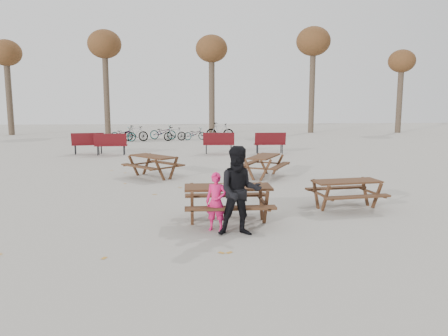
{
  "coord_description": "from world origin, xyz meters",
  "views": [
    {
      "loc": [
        -0.81,
        -8.88,
        2.53
      ],
      "look_at": [
        0.0,
        1.0,
        1.0
      ],
      "focal_mm": 35.0,
      "sensor_mm": 36.0,
      "label": 1
    }
  ],
  "objects": [
    {
      "name": "tree_row",
      "position": [
        0.9,
        25.15,
        6.19
      ],
      "size": [
        32.17,
        3.52,
        8.26
      ],
      "color": "#382B21",
      "rests_on": "ground"
    },
    {
      "name": "park_bench_row",
      "position": [
        -1.57,
        12.11,
        0.52
      ],
      "size": [
        10.32,
        1.11,
        1.03
      ],
      "color": "#5B1217",
      "rests_on": "ground"
    },
    {
      "name": "soda_bottle",
      "position": [
        0.02,
        -0.19,
        0.85
      ],
      "size": [
        0.07,
        0.07,
        0.17
      ],
      "color": "silver",
      "rests_on": "main_picnic_table"
    },
    {
      "name": "adult",
      "position": [
        0.14,
        -0.91,
        0.85
      ],
      "size": [
        0.84,
        0.66,
        1.7
      ],
      "primitive_type": "imported",
      "rotation": [
        0.0,
        0.0,
        -0.02
      ],
      "color": "black",
      "rests_on": "ground"
    },
    {
      "name": "ground",
      "position": [
        0.0,
        0.0,
        0.0
      ],
      "size": [
        80.0,
        80.0,
        0.0
      ],
      "primitive_type": "plane",
      "color": "gray",
      "rests_on": "ground"
    },
    {
      "name": "picnic_table_east",
      "position": [
        2.9,
        0.96,
        0.34
      ],
      "size": [
        1.73,
        1.47,
        0.67
      ],
      "primitive_type": null,
      "rotation": [
        0.0,
        0.0,
        0.14
      ],
      "color": "#351B13",
      "rests_on": "ground"
    },
    {
      "name": "food_tray",
      "position": [
        -0.04,
        -0.05,
        0.79
      ],
      "size": [
        0.18,
        0.11,
        0.03
      ],
      "primitive_type": "cube",
      "color": "white",
      "rests_on": "main_picnic_table"
    },
    {
      "name": "child",
      "position": [
        -0.28,
        -0.57,
        0.58
      ],
      "size": [
        0.49,
        0.4,
        1.15
      ],
      "primitive_type": "imported",
      "rotation": [
        0.0,
        0.0,
        -0.34
      ],
      "color": "#E11C64",
      "rests_on": "ground"
    },
    {
      "name": "bicycle_row",
      "position": [
        -2.02,
        19.57,
        0.48
      ],
      "size": [
        8.05,
        2.26,
        1.11
      ],
      "color": "black",
      "rests_on": "ground"
    },
    {
      "name": "picnic_table_far",
      "position": [
        1.7,
        5.37,
        0.36
      ],
      "size": [
        1.98,
        2.11,
        0.72
      ],
      "primitive_type": null,
      "rotation": [
        0.0,
        0.0,
        1.09
      ],
      "color": "#351B13",
      "rests_on": "ground"
    },
    {
      "name": "main_picnic_table",
      "position": [
        0.0,
        0.0,
        0.59
      ],
      "size": [
        1.8,
        1.45,
        0.78
      ],
      "color": "#351B13",
      "rests_on": "ground"
    },
    {
      "name": "bread_roll",
      "position": [
        -0.04,
        -0.05,
        0.83
      ],
      "size": [
        0.14,
        0.06,
        0.05
      ],
      "primitive_type": "ellipsoid",
      "color": "tan",
      "rests_on": "food_tray"
    },
    {
      "name": "fallen_leaves",
      "position": [
        0.5,
        2.5,
        0.0
      ],
      "size": [
        11.0,
        11.0,
        0.01
      ],
      "primitive_type": null,
      "color": "#B97F2C",
      "rests_on": "ground"
    },
    {
      "name": "picnic_table_north",
      "position": [
        -1.99,
        5.63,
        0.36
      ],
      "size": [
        2.15,
        2.17,
        0.73
      ],
      "primitive_type": null,
      "rotation": [
        0.0,
        0.0,
        -0.83
      ],
      "color": "#351B13",
      "rests_on": "ground"
    }
  ]
}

